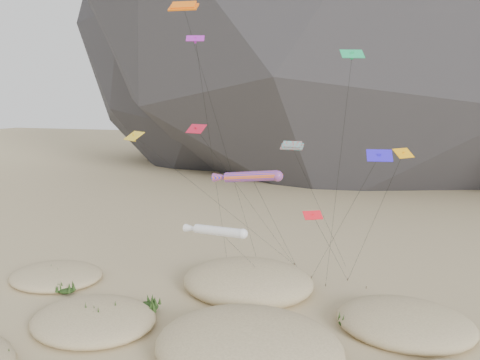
% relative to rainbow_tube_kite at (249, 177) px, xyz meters
% --- Properties ---
extents(dunes, '(53.65, 37.20, 4.30)m').
position_rel_rainbow_tube_kite_xyz_m(dunes, '(-2.23, -8.23, -12.86)').
color(dunes, '#CCB789').
rests_on(dunes, ground).
extents(dune_grass, '(42.58, 26.59, 1.43)m').
position_rel_rainbow_tube_kite_xyz_m(dune_grass, '(-1.59, -9.05, -12.80)').
color(dune_grass, black).
rests_on(dune_grass, ground).
extents(kite_stakes, '(17.72, 5.76, 0.30)m').
position_rel_rainbow_tube_kite_xyz_m(kite_stakes, '(2.26, 11.48, -13.47)').
color(kite_stakes, '#3F2D1E').
rests_on(kite_stakes, ground).
extents(rainbow_tube_kite, '(7.21, 13.88, 14.43)m').
position_rel_rainbow_tube_kite_xyz_m(rainbow_tube_kite, '(0.00, 0.00, 0.00)').
color(rainbow_tube_kite, orange).
rests_on(rainbow_tube_kite, ground).
extents(white_tube_kite, '(7.27, 11.70, 9.29)m').
position_rel_rainbow_tube_kite_xyz_m(white_tube_kite, '(-2.66, -1.88, -5.07)').
color(white_tube_kite, silver).
rests_on(white_tube_kite, ground).
extents(orange_parafoil, '(6.35, 11.37, 30.21)m').
position_rel_rainbow_tube_kite_xyz_m(orange_parafoil, '(-6.84, 1.16, 15.71)').
color(orange_parafoil, orange).
rests_on(orange_parafoil, ground).
extents(multi_parafoil, '(5.25, 15.62, 17.05)m').
position_rel_rainbow_tube_kite_xyz_m(multi_parafoil, '(4.04, 0.90, 2.77)').
color(multi_parafoil, red).
rests_on(multi_parafoil, ground).
extents(delta_kites, '(28.15, 20.62, 26.41)m').
position_rel_rainbow_tube_kite_xyz_m(delta_kites, '(1.87, -0.10, 4.26)').
color(delta_kites, '#2C1BE8').
rests_on(delta_kites, ground).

